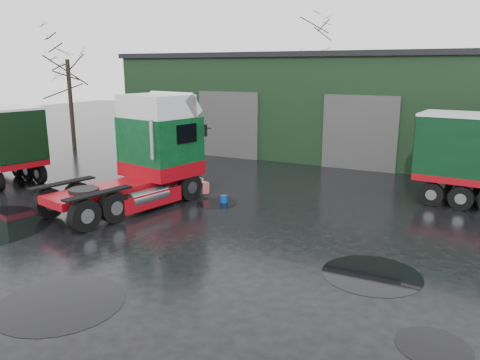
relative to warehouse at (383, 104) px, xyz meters
name	(u,v)px	position (x,y,z in m)	size (l,w,h in m)	color
ground	(184,250)	(-2.00, -20.00, -3.16)	(100.00, 100.00, 0.00)	black
warehouse	(383,104)	(0.00, 0.00, 0.00)	(32.40, 12.40, 6.30)	black
hero_tractor	(121,153)	(-6.50, -17.45, -0.95)	(3.02, 7.11, 4.42)	#093C1B
wash_bucket	(224,199)	(-3.39, -14.94, -3.01)	(0.31, 0.31, 0.29)	#063391
tree_left	(69,85)	(-19.00, -8.00, 1.09)	(4.40, 4.40, 8.50)	black
tree_back_a	(313,75)	(-8.00, 10.00, 1.59)	(4.40, 4.40, 9.50)	black
puddle_0	(61,303)	(-2.72, -24.11, -3.15)	(3.01, 3.01, 0.01)	black
puddle_1	(372,275)	(3.50, -19.18, -3.15)	(2.66, 2.66, 0.01)	black
puddle_3	(433,346)	(5.30, -21.99, -3.15)	(1.49, 1.49, 0.01)	black
puddle_4	(217,203)	(-3.59, -15.18, -3.15)	(1.64, 1.64, 0.01)	black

